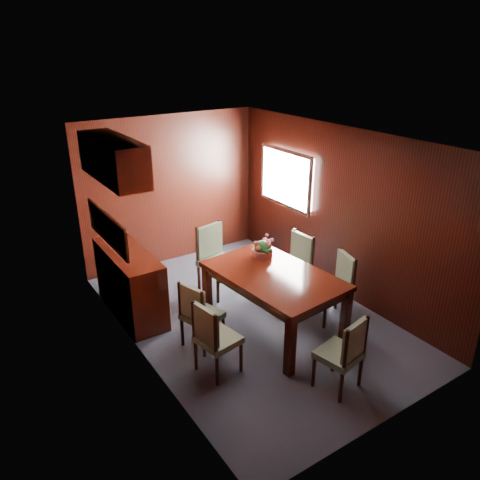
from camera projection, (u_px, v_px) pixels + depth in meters
ground at (250, 318)px, 6.26m from camera, size 4.50×4.50×0.00m
room_shell at (229, 196)px, 5.82m from camera, size 3.06×4.52×2.41m
sideboard at (130, 283)px, 6.22m from camera, size 0.48×1.40×0.90m
dining_table at (274, 281)px, 5.76m from camera, size 1.22×1.79×0.80m
chair_left_near at (213, 335)px, 5.04m from camera, size 0.47×0.48×0.89m
chair_left_far at (198, 312)px, 5.49m from camera, size 0.50×0.52×0.87m
chair_right_near at (338, 283)px, 6.08m from camera, size 0.53×0.54×0.93m
chair_right_far at (296, 262)px, 6.65m from camera, size 0.45×0.47×0.94m
chair_head at (345, 351)px, 4.80m from camera, size 0.49×0.47×0.88m
chair_foot at (215, 255)px, 6.73m from camera, size 0.57×0.56×1.03m
flower_centerpiece at (262, 246)px, 6.14m from camera, size 0.30×0.30×0.30m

